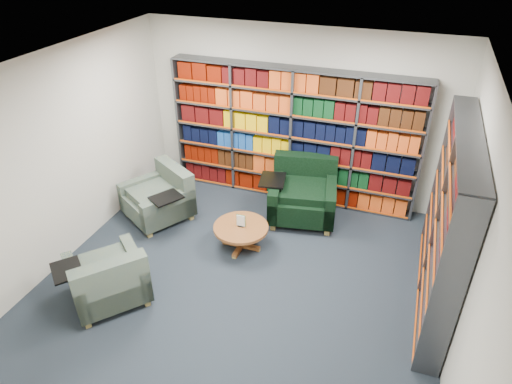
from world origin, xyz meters
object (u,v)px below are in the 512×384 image
(chair_teal_front, at_px, (109,282))
(coffee_table, at_px, (241,231))
(chair_teal_left, at_px, (162,198))
(chair_green_right, at_px, (303,194))

(chair_teal_front, distance_m, coffee_table, 1.92)
(chair_teal_left, distance_m, coffee_table, 1.51)
(chair_teal_left, xyz_separation_m, chair_teal_front, (0.34, -1.91, -0.01))
(coffee_table, bearing_deg, chair_green_right, 62.20)
(chair_green_right, bearing_deg, chair_teal_left, -158.83)
(chair_teal_front, height_order, coffee_table, chair_teal_front)
(chair_teal_left, height_order, chair_green_right, chair_green_right)
(coffee_table, bearing_deg, chair_teal_front, -125.97)
(chair_green_right, bearing_deg, coffee_table, -117.80)
(chair_teal_left, relative_size, coffee_table, 1.56)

